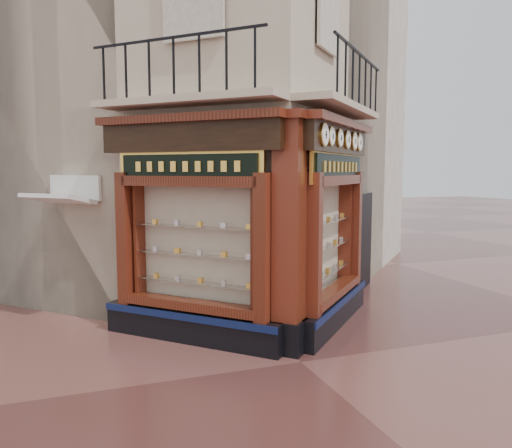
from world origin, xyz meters
name	(u,v)px	position (x,y,z in m)	size (l,w,h in m)	color
ground	(301,362)	(0.00, 0.00, 0.00)	(80.00, 80.00, 0.00)	#492522
main_building	(204,56)	(0.00, 6.16, 6.00)	(8.00, 8.00, 12.00)	#BEAC94
neighbour_left	(101,86)	(-2.47, 8.63, 5.50)	(8.00, 8.00, 11.00)	beige
neighbour_right	(260,94)	(2.47, 8.63, 5.50)	(8.00, 8.00, 11.00)	beige
shopfront_left	(191,231)	(-1.41, 1.57, 1.98)	(2.86, 2.86, 3.98)	black
shopfront_right	(334,225)	(1.41, 1.57, 1.98)	(2.86, 2.86, 3.98)	black
corner_pilaster	(289,237)	(0.00, 0.50, 1.95)	(0.85, 0.85, 3.98)	black
balcony	(268,104)	(0.00, 1.49, 4.22)	(5.94, 2.97, 1.03)	#BEAC94
clock_a	(324,135)	(0.63, 0.52, 3.62)	(0.31, 0.31, 0.39)	gold
clock_b	(331,136)	(0.91, 0.80, 3.62)	(0.27, 0.27, 0.33)	gold
clock_c	(340,138)	(1.29, 1.18, 3.62)	(0.27, 0.27, 0.34)	gold
clock_d	(347,140)	(1.66, 1.56, 3.62)	(0.28, 0.28, 0.35)	gold
clock_e	(354,141)	(2.04, 1.93, 3.62)	(0.30, 0.30, 0.37)	gold
clock_f	(359,142)	(2.35, 2.24, 3.62)	(0.31, 0.31, 0.38)	gold
awning	(64,324)	(-3.60, 3.39, 0.00)	(1.29, 0.77, 0.08)	silver
signboard_left	(187,166)	(-1.46, 1.51, 3.10)	(2.08, 2.08, 0.56)	#F0B446
signboard_right	(339,167)	(1.46, 1.51, 3.10)	(2.25, 2.25, 0.60)	#F0B446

